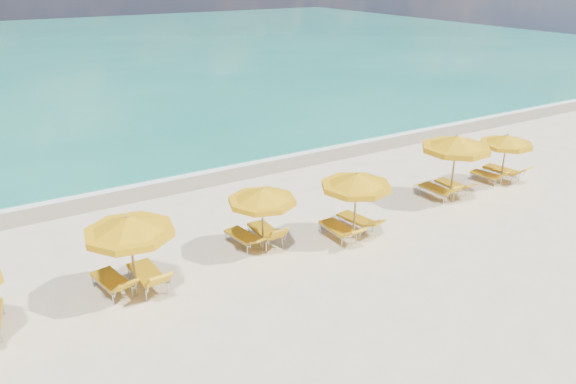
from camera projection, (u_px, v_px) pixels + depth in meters
ground_plane at (312, 241)px, 18.33m from camera, size 120.00×120.00×0.00m
ocean at (47, 54)px, 56.29m from camera, size 120.00×80.00×0.30m
wet_sand_band at (217, 174)px, 24.18m from camera, size 120.00×2.60×0.01m
foam_line at (209, 168)px, 24.82m from camera, size 120.00×1.20×0.03m
whitecap_near at (32, 140)px, 28.88m from camera, size 14.00×0.36×0.05m
whitecap_far at (222, 87)px, 41.17m from camera, size 18.00×0.30×0.05m
umbrella_1 at (129, 227)px, 14.53m from camera, size 2.86×2.86×2.43m
umbrella_2 at (262, 197)px, 17.03m from camera, size 2.30×2.30×2.15m
umbrella_3 at (356, 182)px, 17.79m from camera, size 2.55×2.55×2.32m
umbrella_4 at (456, 144)px, 20.73m from camera, size 3.29×3.29×2.61m
umbrella_5 at (507, 141)px, 22.50m from camera, size 2.67×2.67×2.12m
lounger_1_left at (113, 286)px, 15.34m from camera, size 0.95×1.93×0.85m
lounger_1_right at (148, 279)px, 15.60m from camera, size 0.76×2.00×0.96m
lounger_2_left at (244, 240)px, 17.91m from camera, size 0.86×1.85×0.69m
lounger_2_right at (266, 236)px, 18.15m from camera, size 0.70×1.86×0.91m
lounger_3_left at (339, 233)px, 18.35m from camera, size 0.66×1.88×0.82m
lounger_3_right at (357, 223)px, 19.11m from camera, size 0.85×1.84×0.64m
lounger_4_left at (437, 193)px, 21.56m from camera, size 0.68×1.78×0.86m
lounger_4_right at (452, 188)px, 22.10m from camera, size 0.59×1.72×0.70m
lounger_5_left at (487, 178)px, 23.15m from camera, size 0.81×1.65×0.77m
lounger_5_right at (503, 174)px, 23.49m from camera, size 0.92×2.00×0.85m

